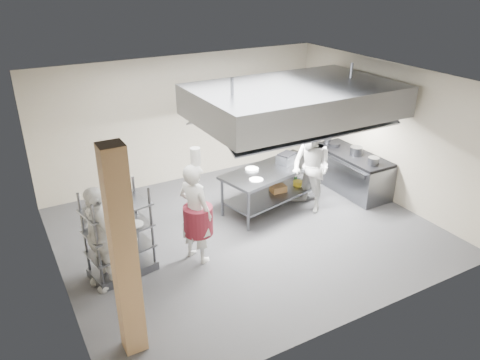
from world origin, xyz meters
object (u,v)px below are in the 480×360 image
cooking_range (351,173)px  griddle (287,159)px  pass_rack (119,233)px  chef_line (311,168)px  stockpot (356,151)px  island (272,188)px  chef_plating (99,238)px  chef_head (195,213)px

cooking_range → griddle: size_ratio=4.91×
pass_rack → griddle: size_ratio=3.89×
griddle → chef_line: bearing=-89.4°
chef_line → griddle: bearing=-167.0°
pass_rack → stockpot: size_ratio=5.71×
pass_rack → cooking_range: size_ratio=0.79×
island → chef_plating: chef_plating is taller
chef_line → stockpot: 1.46m
chef_plating → stockpot: (5.98, 0.71, 0.10)m
pass_rack → cooking_range: bearing=-4.2°
pass_rack → griddle: bearing=2.0°
island → pass_rack: pass_rack is taller
cooking_range → island: bearing=176.0°
chef_head → chef_plating: 1.65m
stockpot → pass_rack: bearing=-174.5°
cooking_range → stockpot: stockpot is taller
island → pass_rack: bearing=-180.0°
chef_plating → chef_line: bearing=80.1°
island → griddle: (0.42, 0.11, 0.55)m
chef_plating → stockpot: chef_plating is taller
island → griddle: bearing=1.7°
island → chef_plating: (-3.90, -0.95, 0.44)m
chef_head → cooking_range: bearing=-102.6°
chef_line → chef_plating: chef_line is taller
chef_line → griddle: 0.61m
cooking_range → chef_plating: bearing=-172.3°
chef_plating → stockpot: size_ratio=6.43×
island → griddle: size_ratio=5.66×
island → griddle: 0.71m
island → stockpot: 2.16m
chef_line → chef_plating: bearing=-91.7°
pass_rack → griddle: (3.97, 0.90, 0.22)m
island → cooking_range: bearing=-16.5°
cooking_range → chef_head: bearing=-168.7°
pass_rack → stockpot: 5.66m
pass_rack → cooking_range: 5.67m
island → cooking_range: island is taller
chef_head → griddle: chef_head is taller
pass_rack → chef_line: bearing=-6.3°
chef_head → stockpot: size_ratio=6.68×
island → chef_head: chef_head is taller
island → chef_head: 2.51m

